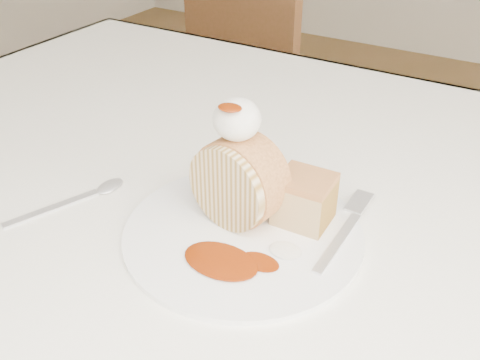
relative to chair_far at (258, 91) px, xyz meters
The scene contains 10 objects.
table 0.98m from the chair_far, 60.12° to the right, with size 1.40×0.90×0.75m.
chair_far is the anchor object (origin of this frame).
plate 1.12m from the chair_far, 62.04° to the right, with size 0.27×0.27×0.01m, color white.
roulade_slice 1.12m from the chair_far, 62.37° to the right, with size 0.10×0.10×0.06m, color beige.
cake_chunk 1.11m from the chair_far, 58.34° to the right, with size 0.06×0.06×0.05m, color tan.
whipped_cream 1.13m from the chair_far, 62.48° to the right, with size 0.05×0.05×0.05m, color white.
caramel_drizzle 1.16m from the chair_far, 62.82° to the right, with size 0.03×0.02×0.01m, color #6F2104.
caramel_pool 1.18m from the chair_far, 63.09° to the right, with size 0.08×0.05×0.00m, color #6F2104, non-canonical shape.
fork 1.15m from the chair_far, 56.62° to the right, with size 0.02×0.16×0.00m, color silver.
spoon 1.11m from the chair_far, 74.65° to the right, with size 0.02×0.15×0.00m, color silver.
Camera 1 is at (0.27, -0.34, 1.13)m, focal length 40.00 mm.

